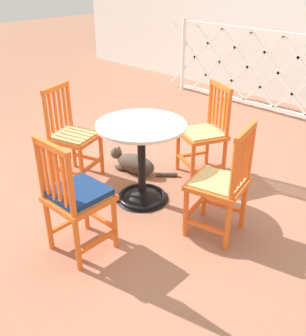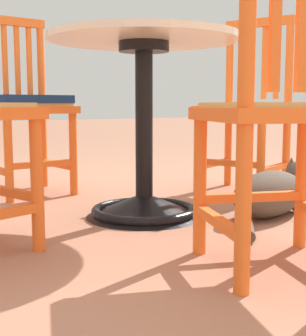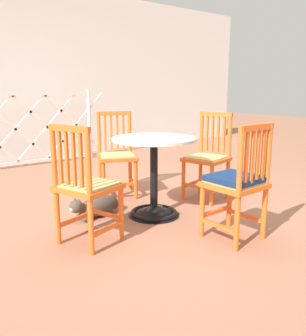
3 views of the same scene
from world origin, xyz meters
name	(u,v)px [view 1 (image 1 of 3)]	position (x,y,z in m)	size (l,w,h in m)	color
ground_plane	(143,197)	(0.00, 0.00, 0.00)	(24.00, 24.00, 0.00)	#A36B51
lattice_fence_panel	(263,70)	(-0.54, 2.89, 0.57)	(3.47, 0.06, 1.14)	white
cafe_table	(142,171)	(0.01, -0.03, 0.28)	(0.76, 0.76, 0.73)	black
orange_chair_near_fence	(204,134)	(0.10, 0.74, 0.43)	(0.53, 0.53, 0.91)	orange
orange_chair_facing_out	(73,136)	(-0.76, -0.19, 0.43)	(0.51, 0.51, 0.91)	orange
orange_chair_by_planter	(76,198)	(0.19, -0.83, 0.45)	(0.41, 0.41, 0.91)	orange
orange_chair_tucked_in	(221,185)	(0.79, 0.05, 0.43)	(0.48, 0.48, 0.91)	orange
tabby_cat	(133,163)	(-0.43, 0.28, 0.10)	(0.69, 0.38, 0.23)	#4C4238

